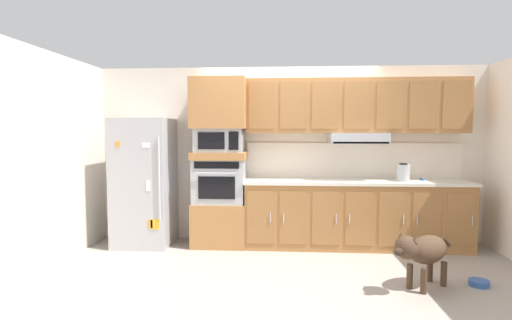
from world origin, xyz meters
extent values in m
plane|color=#9E9389|center=(0.00, 0.00, 0.00)|extent=(9.60, 9.60, 0.00)
cube|color=silver|center=(0.00, 1.11, 1.25)|extent=(6.20, 0.12, 2.50)
cube|color=silver|center=(-2.80, 0.00, 1.25)|extent=(0.12, 7.10, 2.50)
cube|color=#ADADB2|center=(-2.01, 0.68, 0.88)|extent=(0.76, 0.70, 1.76)
cylinder|color=silver|center=(-1.68, 0.31, 0.98)|extent=(0.02, 0.02, 1.10)
cube|color=gold|center=(-1.75, 0.33, 0.37)|extent=(0.11, 0.01, 0.14)
cube|color=white|center=(-1.85, 0.33, 1.41)|extent=(0.10, 0.01, 0.06)
cube|color=orange|center=(-1.81, 0.33, 0.37)|extent=(0.06, 0.01, 0.11)
cube|color=white|center=(-1.83, 0.33, 0.88)|extent=(0.05, 0.01, 0.14)
cube|color=orange|center=(-2.22, 0.33, 1.42)|extent=(0.05, 0.01, 0.07)
cube|color=#A8703D|center=(-0.95, 0.75, 0.30)|extent=(0.74, 0.62, 0.60)
cube|color=#A8AAAF|center=(-0.95, 0.75, 0.90)|extent=(0.70, 0.58, 0.60)
cube|color=black|center=(-0.95, 0.45, 0.84)|extent=(0.49, 0.01, 0.30)
cube|color=black|center=(-0.95, 0.45, 1.14)|extent=(0.59, 0.01, 0.09)
cylinder|color=#A8AAAF|center=(-0.95, 0.43, 1.03)|extent=(0.56, 0.02, 0.02)
cube|color=#A8703D|center=(-0.95, 0.75, 1.25)|extent=(0.74, 0.62, 0.10)
cube|color=#A8AAAF|center=(-0.95, 0.75, 1.46)|extent=(0.64, 0.53, 0.32)
cube|color=black|center=(-1.02, 0.48, 1.46)|extent=(0.35, 0.01, 0.22)
cube|color=black|center=(-0.73, 0.48, 1.46)|extent=(0.13, 0.01, 0.24)
cube|color=#A8703D|center=(-0.95, 0.75, 1.96)|extent=(0.74, 0.62, 0.68)
cube|color=#A8703D|center=(0.91, 0.75, 0.44)|extent=(2.98, 0.60, 0.88)
cube|color=#9A6738|center=(-0.37, 0.44, 0.46)|extent=(0.36, 0.01, 0.70)
cylinder|color=#BCBCC1|center=(-0.24, 0.43, 0.46)|extent=(0.01, 0.01, 0.12)
cube|color=#9A6738|center=(0.06, 0.44, 0.46)|extent=(0.36, 0.01, 0.70)
cylinder|color=#BCBCC1|center=(-0.07, 0.43, 0.46)|extent=(0.01, 0.01, 0.12)
cube|color=#9A6738|center=(0.48, 0.44, 0.46)|extent=(0.36, 0.01, 0.70)
cylinder|color=#BCBCC1|center=(0.61, 0.43, 0.46)|extent=(0.01, 0.01, 0.12)
cube|color=#9A6738|center=(0.91, 0.44, 0.46)|extent=(0.36, 0.01, 0.70)
cylinder|color=#BCBCC1|center=(0.78, 0.43, 0.46)|extent=(0.01, 0.01, 0.12)
cube|color=#9A6738|center=(1.34, 0.44, 0.46)|extent=(0.36, 0.01, 0.70)
cylinder|color=#BCBCC1|center=(1.46, 0.43, 0.46)|extent=(0.01, 0.01, 0.12)
cube|color=#9A6738|center=(1.76, 0.44, 0.46)|extent=(0.36, 0.01, 0.70)
cylinder|color=#BCBCC1|center=(1.63, 0.43, 0.46)|extent=(0.01, 0.01, 0.12)
cube|color=#9A6738|center=(2.19, 0.44, 0.46)|extent=(0.36, 0.01, 0.70)
cylinder|color=#BCBCC1|center=(2.32, 0.43, 0.46)|extent=(0.01, 0.01, 0.12)
cube|color=silver|center=(0.91, 0.75, 0.90)|extent=(3.02, 0.64, 0.04)
cube|color=white|center=(0.91, 1.04, 1.17)|extent=(3.02, 0.02, 0.50)
cube|color=#A8703D|center=(0.91, 0.88, 1.93)|extent=(2.98, 0.34, 0.74)
cube|color=#A8AAAF|center=(0.94, 0.81, 1.49)|extent=(0.76, 0.48, 0.14)
cube|color=black|center=(0.94, 0.59, 1.43)|extent=(0.72, 0.04, 0.02)
cube|color=#9A6738|center=(-0.37, 0.70, 1.93)|extent=(0.36, 0.01, 0.63)
cube|color=#9A6738|center=(0.06, 0.70, 1.93)|extent=(0.36, 0.01, 0.63)
cube|color=#9A6738|center=(0.48, 0.70, 1.93)|extent=(0.36, 0.01, 0.63)
cube|color=#9A6738|center=(0.91, 0.70, 1.93)|extent=(0.36, 0.01, 0.63)
cube|color=#9A6738|center=(1.34, 0.70, 1.93)|extent=(0.36, 0.01, 0.63)
cube|color=#9A6738|center=(1.76, 0.70, 1.93)|extent=(0.36, 0.01, 0.63)
cube|color=#9A6738|center=(2.19, 0.70, 1.93)|extent=(0.36, 0.01, 0.63)
cylinder|color=blue|center=(1.81, 0.81, 0.93)|extent=(0.04, 0.10, 0.03)
cylinder|color=silver|center=(1.92, 0.82, 0.93)|extent=(0.02, 0.12, 0.01)
cylinder|color=#A8AAAF|center=(1.52, 0.70, 1.03)|extent=(0.17, 0.17, 0.22)
cylinder|color=black|center=(1.52, 0.70, 1.15)|extent=(0.10, 0.10, 0.02)
ellipsoid|color=#473323|center=(1.39, -0.65, 0.39)|extent=(0.56, 0.53, 0.28)
sphere|color=#473323|center=(1.11, -0.86, 0.47)|extent=(0.23, 0.23, 0.23)
ellipsoid|color=#312318|center=(1.03, -0.93, 0.45)|extent=(0.15, 0.15, 0.08)
cone|color=#473323|center=(1.17, -0.92, 0.57)|extent=(0.06, 0.06, 0.07)
cone|color=#473323|center=(1.08, -0.79, 0.57)|extent=(0.06, 0.06, 0.07)
cylinder|color=#473323|center=(1.64, -0.46, 0.42)|extent=(0.15, 0.13, 0.13)
cylinder|color=#473323|center=(1.30, -0.82, 0.13)|extent=(0.06, 0.06, 0.25)
cylinder|color=#473323|center=(1.20, -0.70, 0.13)|extent=(0.06, 0.06, 0.25)
cylinder|color=#473323|center=(1.57, -0.61, 0.13)|extent=(0.06, 0.06, 0.25)
cylinder|color=#473323|center=(1.48, -0.48, 0.13)|extent=(0.06, 0.06, 0.25)
cylinder|color=#3359A5|center=(1.94, -0.58, 0.03)|extent=(0.20, 0.20, 0.06)
cylinder|color=brown|center=(1.94, -0.58, 0.04)|extent=(0.15, 0.15, 0.03)
camera|label=1|loc=(-0.08, -4.73, 1.59)|focal=28.10mm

